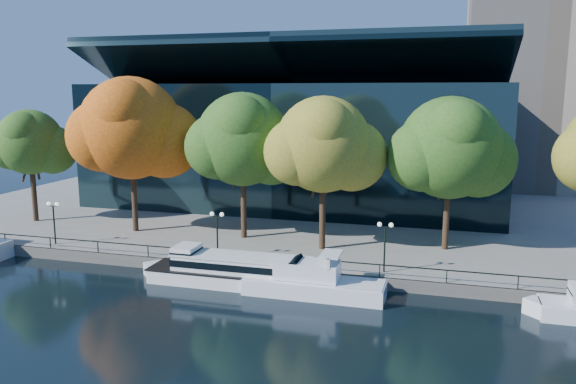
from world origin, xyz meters
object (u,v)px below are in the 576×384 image
(tour_boat, at_px, (231,269))
(lamp_1, at_px, (217,224))
(cruiser_near, at_px, (308,281))
(lamp_2, at_px, (385,235))
(tree_4, at_px, (452,150))
(lamp_0, at_px, (53,213))
(tree_2, at_px, (244,141))
(tree_0, at_px, (31,144))
(tree_3, at_px, (325,147))
(tree_1, at_px, (133,130))

(tour_boat, relative_size, lamp_1, 3.81)
(cruiser_near, bearing_deg, lamp_2, 37.42)
(tree_4, distance_m, lamp_0, 36.86)
(tour_boat, height_order, tree_2, tree_2)
(tree_0, relative_size, tree_4, 0.89)
(tour_boat, xyz_separation_m, lamp_1, (-2.53, 3.39, 2.74))
(tree_2, bearing_deg, tree_4, 3.14)
(tree_3, bearing_deg, tree_0, 175.83)
(cruiser_near, xyz_separation_m, lamp_0, (-25.41, 4.00, 2.92))
(tree_0, distance_m, lamp_2, 40.14)
(cruiser_near, height_order, tree_1, tree_1)
(tree_1, relative_size, lamp_2, 3.88)
(tour_boat, relative_size, tree_2, 1.09)
(tree_0, height_order, lamp_2, tree_0)
(tree_2, xyz_separation_m, lamp_1, (0.02, -7.08, -6.46))
(tour_boat, xyz_separation_m, lamp_2, (11.69, 3.39, 2.74))
(tour_boat, relative_size, tree_3, 1.11)
(tree_2, bearing_deg, lamp_2, -26.44)
(tree_1, bearing_deg, tree_2, 2.74)
(tour_boat, bearing_deg, lamp_1, 126.74)
(lamp_2, bearing_deg, lamp_1, 180.00)
(tour_boat, bearing_deg, lamp_0, 169.86)
(tree_0, bearing_deg, lamp_0, -42.34)
(tree_1, xyz_separation_m, lamp_1, (11.64, -6.53, -7.33))
(cruiser_near, xyz_separation_m, tree_4, (10.04, 12.12, 8.98))
(tree_1, relative_size, lamp_1, 3.88)
(tree_3, xyz_separation_m, lamp_0, (-24.63, -5.23, -6.35))
(tree_1, bearing_deg, tour_boat, -34.98)
(cruiser_near, relative_size, tree_3, 0.85)
(tree_0, height_order, tree_2, tree_2)
(tree_1, height_order, lamp_2, tree_1)
(cruiser_near, bearing_deg, lamp_1, 156.01)
(tree_2, relative_size, tree_3, 1.02)
(tree_2, bearing_deg, tour_boat, -76.30)
(tree_4, bearing_deg, tour_boat, -145.09)
(tree_0, xyz_separation_m, tree_3, (33.01, -2.41, 0.76))
(tree_0, relative_size, tree_2, 0.87)
(cruiser_near, height_order, lamp_2, lamp_2)
(tour_boat, height_order, tree_4, tree_4)
(tree_3, bearing_deg, lamp_2, -41.08)
(tree_4, relative_size, lamp_2, 3.42)
(cruiser_near, bearing_deg, lamp_0, 171.05)
(cruiser_near, bearing_deg, tree_3, 94.77)
(lamp_0, xyz_separation_m, lamp_2, (30.63, 0.00, 0.00))
(tour_boat, height_order, cruiser_near, cruiser_near)
(tree_3, height_order, lamp_0, tree_3)
(tree_1, bearing_deg, tree_4, 2.99)
(tree_0, distance_m, tree_2, 24.79)
(tree_0, bearing_deg, tree_2, -1.28)
(tour_boat, xyz_separation_m, tree_3, (5.69, 8.61, 9.09))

